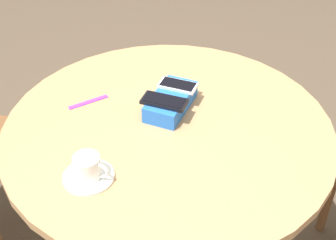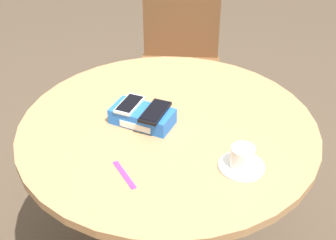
{
  "view_description": "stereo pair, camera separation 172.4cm",
  "coord_description": "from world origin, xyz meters",
  "px_view_note": "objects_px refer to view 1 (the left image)",
  "views": [
    {
      "loc": [
        0.99,
        0.59,
        1.63
      ],
      "look_at": [
        0.0,
        0.0,
        0.74
      ],
      "focal_mm": 50.0,
      "sensor_mm": 36.0,
      "label": 1
    },
    {
      "loc": [
        0.72,
        -1.11,
        1.65
      ],
      "look_at": [
        0.0,
        0.0,
        0.74
      ],
      "focal_mm": 50.0,
      "sensor_mm": 36.0,
      "label": 2
    }
  ],
  "objects_px": {
    "phone_black": "(164,101)",
    "saucer": "(89,177)",
    "round_table": "(168,152)",
    "phone_box": "(171,101)",
    "coffee_cup": "(88,167)",
    "lanyard_strap": "(88,102)",
    "phone_white": "(178,85)"
  },
  "relations": [
    {
      "from": "coffee_cup",
      "to": "lanyard_strap",
      "type": "relative_size",
      "value": 0.74
    },
    {
      "from": "coffee_cup",
      "to": "lanyard_strap",
      "type": "bearing_deg",
      "value": -141.14
    },
    {
      "from": "phone_white",
      "to": "lanyard_strap",
      "type": "distance_m",
      "value": 0.31
    },
    {
      "from": "phone_box",
      "to": "phone_white",
      "type": "relative_size",
      "value": 1.71
    },
    {
      "from": "round_table",
      "to": "coffee_cup",
      "type": "relative_size",
      "value": 10.16
    },
    {
      "from": "phone_black",
      "to": "coffee_cup",
      "type": "bearing_deg",
      "value": -5.59
    },
    {
      "from": "phone_white",
      "to": "lanyard_strap",
      "type": "xyz_separation_m",
      "value": [
        0.16,
        -0.25,
        -0.06
      ]
    },
    {
      "from": "phone_white",
      "to": "coffee_cup",
      "type": "distance_m",
      "value": 0.45
    },
    {
      "from": "phone_white",
      "to": "lanyard_strap",
      "type": "height_order",
      "value": "phone_white"
    },
    {
      "from": "saucer",
      "to": "phone_white",
      "type": "bearing_deg",
      "value": 176.51
    },
    {
      "from": "phone_black",
      "to": "saucer",
      "type": "relative_size",
      "value": 1.07
    },
    {
      "from": "phone_black",
      "to": "lanyard_strap",
      "type": "bearing_deg",
      "value": -76.31
    },
    {
      "from": "round_table",
      "to": "phone_black",
      "type": "height_order",
      "value": "phone_black"
    },
    {
      "from": "round_table",
      "to": "phone_black",
      "type": "distance_m",
      "value": 0.18
    },
    {
      "from": "phone_black",
      "to": "coffee_cup",
      "type": "height_order",
      "value": "coffee_cup"
    },
    {
      "from": "round_table",
      "to": "saucer",
      "type": "bearing_deg",
      "value": -12.28
    },
    {
      "from": "round_table",
      "to": "phone_black",
      "type": "relative_size",
      "value": 6.82
    },
    {
      "from": "saucer",
      "to": "coffee_cup",
      "type": "height_order",
      "value": "coffee_cup"
    },
    {
      "from": "phone_box",
      "to": "phone_white",
      "type": "bearing_deg",
      "value": -176.85
    },
    {
      "from": "phone_box",
      "to": "phone_black",
      "type": "relative_size",
      "value": 1.49
    },
    {
      "from": "round_table",
      "to": "coffee_cup",
      "type": "bearing_deg",
      "value": -11.91
    },
    {
      "from": "round_table",
      "to": "saucer",
      "type": "relative_size",
      "value": 7.29
    },
    {
      "from": "round_table",
      "to": "lanyard_strap",
      "type": "height_order",
      "value": "lanyard_strap"
    },
    {
      "from": "lanyard_strap",
      "to": "coffee_cup",
      "type": "bearing_deg",
      "value": 38.86
    },
    {
      "from": "lanyard_strap",
      "to": "phone_box",
      "type": "bearing_deg",
      "value": 114.01
    },
    {
      "from": "round_table",
      "to": "saucer",
      "type": "xyz_separation_m",
      "value": [
        0.31,
        -0.07,
        0.12
      ]
    },
    {
      "from": "saucer",
      "to": "coffee_cup",
      "type": "xyz_separation_m",
      "value": [
        -0.0,
        0.0,
        0.04
      ]
    },
    {
      "from": "phone_white",
      "to": "coffee_cup",
      "type": "bearing_deg",
      "value": -3.21
    },
    {
      "from": "round_table",
      "to": "phone_box",
      "type": "xyz_separation_m",
      "value": [
        -0.08,
        -0.04,
        0.14
      ]
    },
    {
      "from": "saucer",
      "to": "lanyard_strap",
      "type": "height_order",
      "value": "saucer"
    },
    {
      "from": "phone_white",
      "to": "coffee_cup",
      "type": "xyz_separation_m",
      "value": [
        0.44,
        -0.02,
        -0.02
      ]
    },
    {
      "from": "round_table",
      "to": "saucer",
      "type": "distance_m",
      "value": 0.34
    }
  ]
}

